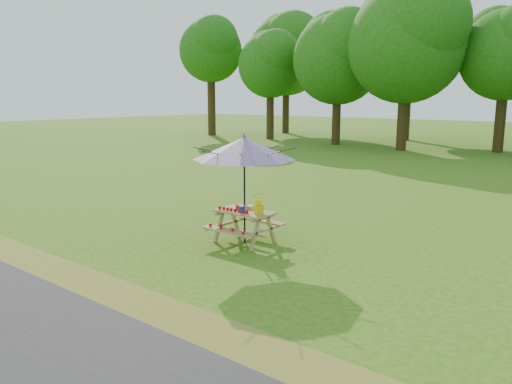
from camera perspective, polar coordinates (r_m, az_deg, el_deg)
The scene contains 7 objects.
ground at distance 8.19m, azimuth 12.84°, elevation -10.71°, with size 120.00×120.00×0.00m, color #316313.
drygrass_strip at distance 6.01m, azimuth 0.43°, elevation -18.72°, with size 120.00×1.20×0.01m, color olive.
picnic_table at distance 10.31m, azimuth -1.32°, elevation -4.03°, with size 1.20×1.32×0.67m.
patio_umbrella at distance 10.02m, azimuth -1.35°, elevation 4.98°, with size 2.42×2.42×2.25m.
produce_bins at distance 10.26m, azimuth -1.47°, elevation -1.83°, with size 0.32×0.46×0.13m.
tomatoes_row at distance 10.18m, azimuth -2.61°, elevation -2.04°, with size 0.77×0.13×0.07m, color red, non-canonical shape.
flower_bucket at distance 9.95m, azimuth 0.32°, elevation -1.17°, with size 0.27×0.24×0.44m.
Camera 1 is at (3.23, -6.92, 2.96)m, focal length 35.00 mm.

